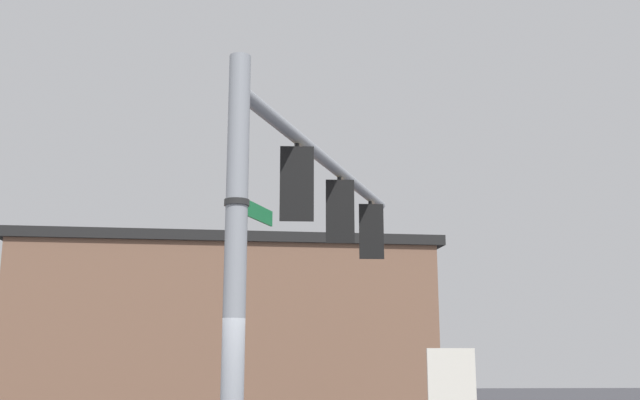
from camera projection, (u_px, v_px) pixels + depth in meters
signal_pole at (235, 278)px, 9.34m from camera, size 0.29×0.29×6.02m
mast_arm at (329, 164)px, 13.59m from camera, size 3.12×7.56×0.22m
traffic_light_nearest_pole at (297, 186)px, 11.81m from camera, size 0.54×0.49×1.31m
traffic_light_mid_inner at (339, 213)px, 14.02m from camera, size 0.54×0.49×1.31m
traffic_light_mid_outer at (370, 232)px, 16.24m from camera, size 0.54×0.49×1.31m
street_name_sign at (246, 207)px, 9.83m from camera, size 0.62×1.30×0.22m
storefront_building at (225, 332)px, 22.92m from camera, size 13.12×7.14×5.55m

